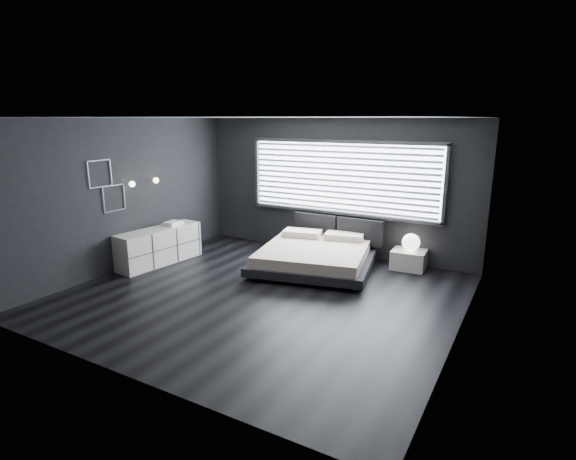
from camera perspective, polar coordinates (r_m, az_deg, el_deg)
The scene contains 12 objects.
room at distance 6.98m, azimuth -3.44°, elevation 2.51°, with size 6.04×6.00×2.80m.
window at distance 9.22m, azimuth 6.79°, elevation 6.56°, with size 4.14×0.09×1.52m.
headboard at distance 9.37m, azimuth 6.29°, elevation 0.23°, with size 1.96×0.16×0.52m.
sconce_near at distance 8.87m, azimuth -19.20°, elevation 5.53°, with size 0.18×0.11×0.11m.
sconce_far at distance 9.27m, azimuth -16.43°, elevation 6.07°, with size 0.18×0.11×0.11m.
wall_art_upper at distance 8.53m, azimuth -22.77°, elevation 6.61°, with size 0.01×0.48×0.48m.
wall_art_lower at distance 8.75m, azimuth -21.20°, elevation 3.79°, with size 0.01×0.48×0.48m.
bed at distance 8.54m, azimuth 3.37°, elevation -3.28°, with size 2.52×2.45×0.55m.
nightstand at distance 8.84m, azimuth 15.08°, elevation -3.64°, with size 0.62×0.52×0.36m, color silver.
orb_lamp at distance 8.73m, azimuth 15.35°, elevation -1.53°, with size 0.33×0.33×0.33m, color white.
dresser at distance 9.18m, azimuth -16.00°, elevation -1.96°, with size 0.68×1.80×0.70m.
book_stack at distance 9.33m, azimuth -14.38°, elevation 0.85°, with size 0.29×0.36×0.07m.
Camera 1 is at (3.73, -5.74, 2.79)m, focal length 28.00 mm.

